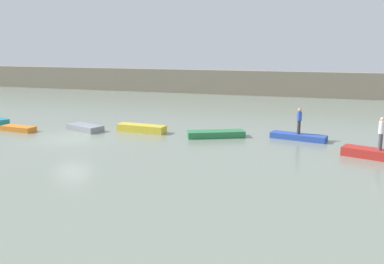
# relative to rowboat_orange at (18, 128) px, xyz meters

# --- Properties ---
(ground_plane) EXTENTS (120.00, 120.00, 0.00)m
(ground_plane) POSITION_rel_rowboat_orange_xyz_m (5.15, -1.15, -0.18)
(ground_plane) COLOR gray
(embankment_wall) EXTENTS (80.00, 1.20, 3.02)m
(embankment_wall) POSITION_rel_rowboat_orange_xyz_m (5.15, 27.01, 1.33)
(embankment_wall) COLOR gray
(embankment_wall) RESTS_ON ground_plane
(rowboat_orange) EXTENTS (2.72, 1.22, 0.36)m
(rowboat_orange) POSITION_rel_rowboat_orange_xyz_m (0.00, 0.00, 0.00)
(rowboat_orange) COLOR orange
(rowboat_orange) RESTS_ON ground_plane
(rowboat_grey) EXTENTS (3.10, 2.18, 0.42)m
(rowboat_grey) POSITION_rel_rowboat_orange_xyz_m (4.55, 1.61, 0.03)
(rowboat_grey) COLOR gray
(rowboat_grey) RESTS_ON ground_plane
(rowboat_yellow) EXTENTS (3.69, 1.26, 0.52)m
(rowboat_yellow) POSITION_rel_rowboat_orange_xyz_m (8.74, 2.38, 0.08)
(rowboat_yellow) COLOR gold
(rowboat_yellow) RESTS_ON ground_plane
(rowboat_green) EXTENTS (4.01, 2.60, 0.43)m
(rowboat_green) POSITION_rel_rowboat_orange_xyz_m (14.29, 2.32, 0.03)
(rowboat_green) COLOR #2D7F47
(rowboat_green) RESTS_ON ground_plane
(rowboat_blue) EXTENTS (3.77, 1.74, 0.38)m
(rowboat_blue) POSITION_rel_rowboat_orange_xyz_m (19.72, 3.20, 0.01)
(rowboat_blue) COLOR #2B4CAD
(rowboat_blue) RESTS_ON ground_plane
(rowboat_red) EXTENTS (4.05, 2.27, 0.50)m
(rowboat_red) POSITION_rel_rowboat_orange_xyz_m (24.29, -0.41, 0.07)
(rowboat_red) COLOR red
(rowboat_red) RESTS_ON ground_plane
(person_blue_shirt) EXTENTS (0.32, 0.32, 1.73)m
(person_blue_shirt) POSITION_rel_rowboat_orange_xyz_m (19.72, 3.20, 1.18)
(person_blue_shirt) COLOR #38332D
(person_blue_shirt) RESTS_ON rowboat_blue
(person_white_shirt) EXTENTS (0.32, 0.32, 1.85)m
(person_white_shirt) POSITION_rel_rowboat_orange_xyz_m (24.29, -0.41, 1.35)
(person_white_shirt) COLOR #4C4C56
(person_white_shirt) RESTS_ON rowboat_red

